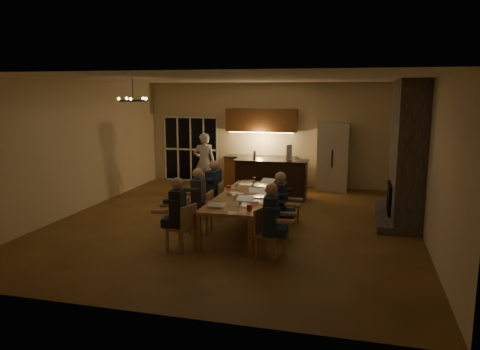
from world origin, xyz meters
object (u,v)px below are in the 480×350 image
at_px(person_right_mid, 280,206).
at_px(plate_left, 220,204).
at_px(chair_right_far, 288,205).
at_px(can_cola, 254,180).
at_px(chair_left_near, 181,227).
at_px(redcup_near, 249,207).
at_px(person_left_mid, 198,201).
at_px(redcup_mid, 229,188).
at_px(person_left_far, 214,190).
at_px(bar_island, 271,179).
at_px(laptop_a, 216,201).
at_px(laptop_f, 266,182).
at_px(chandelier, 133,101).
at_px(mug_mid, 255,188).
at_px(plate_near, 254,201).
at_px(refrigerator, 333,157).
at_px(mug_front, 234,198).
at_px(standing_person, 204,162).
at_px(person_right_near, 271,222).
at_px(laptop_e, 247,180).
at_px(chair_right_mid, 278,217).
at_px(bar_bottle, 254,155).
at_px(laptop_c, 235,189).
at_px(plate_far, 268,189).
at_px(can_silver, 240,201).
at_px(laptop_d, 256,192).
at_px(chair_right_near, 270,234).
at_px(chair_left_far, 213,201).
at_px(chair_left_mid, 201,212).
at_px(laptop_b, 243,200).
at_px(person_left_near, 178,214).
at_px(dining_table, 244,212).
at_px(mug_back, 236,185).

bearing_deg(person_right_mid, plate_left, 108.39).
height_order(chair_right_far, can_cola, chair_right_far).
distance_m(chair_left_near, redcup_near, 1.33).
bearing_deg(person_left_mid, redcup_mid, 147.23).
bearing_deg(person_left_far, bar_island, 165.75).
relative_size(person_left_far, laptop_a, 4.31).
height_order(laptop_a, laptop_f, same).
distance_m(chandelier, mug_mid, 3.24).
bearing_deg(plate_near, refrigerator, 76.22).
xyz_separation_m(bar_island, can_cola, (-0.14, -1.59, 0.27)).
distance_m(redcup_mid, can_cola, 1.13).
bearing_deg(mug_front, mug_mid, 78.86).
height_order(standing_person, laptop_f, standing_person).
relative_size(person_right_near, standing_person, 0.79).
distance_m(mug_mid, plate_near, 1.10).
relative_size(person_left_mid, laptop_e, 4.31).
distance_m(person_left_mid, mug_front, 0.78).
bearing_deg(person_left_far, chair_right_mid, 63.63).
bearing_deg(plate_near, bar_bottle, 102.69).
distance_m(laptop_c, bar_bottle, 2.96).
height_order(chair_left_near, mug_front, chair_left_near).
bearing_deg(plate_far, laptop_a, -109.83).
bearing_deg(can_silver, laptop_c, 111.23).
xyz_separation_m(chandelier, laptop_d, (2.52, 0.44, -1.89)).
relative_size(chair_right_near, can_cola, 7.42).
xyz_separation_m(chair_right_far, plate_near, (-0.52, -1.13, 0.31)).
height_order(chair_right_near, chair_right_far, same).
bearing_deg(refrigerator, chair_left_far, -121.56).
xyz_separation_m(chair_right_far, mug_mid, (-0.74, -0.06, 0.36)).
xyz_separation_m(laptop_f, plate_far, (0.11, -0.25, -0.10)).
bearing_deg(person_left_mid, laptop_e, 149.72).
xyz_separation_m(person_right_mid, chandelier, (-3.09, -0.06, 2.06)).
xyz_separation_m(laptop_a, laptop_e, (0.10, 2.16, 0.00)).
distance_m(chair_left_mid, laptop_a, 0.92).
bearing_deg(laptop_f, mug_mid, -94.79).
distance_m(bar_island, person_right_mid, 3.66).
distance_m(laptop_c, plate_far, 0.92).
height_order(chair_right_mid, laptop_b, laptop_b).
relative_size(person_right_mid, laptop_b, 4.31).
distance_m(laptop_d, plate_near, 0.42).
relative_size(person_left_mid, plate_left, 4.95).
distance_m(person_left_near, laptop_b, 1.29).
relative_size(dining_table, chair_right_mid, 3.57).
distance_m(person_left_near, plate_left, 0.92).
height_order(laptop_a, redcup_near, laptop_a).
bearing_deg(mug_back, laptop_d, -53.19).
bearing_deg(laptop_e, chair_right_near, 93.10).
height_order(person_left_near, bar_bottle, person_left_near).
relative_size(chair_left_far, laptop_e, 2.78).
relative_size(laptop_e, plate_far, 1.18).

